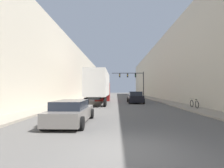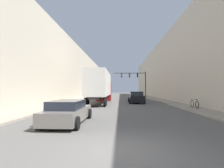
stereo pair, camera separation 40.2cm
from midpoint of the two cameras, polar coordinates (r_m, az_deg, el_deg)
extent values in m
plane|color=#565451|center=(5.73, 3.90, -21.02)|extent=(200.00, 200.00, 0.00)
cube|color=gray|center=(36.16, 14.07, -4.63)|extent=(2.08, 80.00, 0.15)
cube|color=gray|center=(36.12, -8.32, -4.67)|extent=(2.08, 80.00, 0.15)
cube|color=#BCB29E|center=(37.32, 20.11, 4.29)|extent=(6.00, 80.00, 11.56)
cube|color=#BCB29E|center=(37.20, -14.41, 3.34)|extent=(6.00, 80.00, 10.39)
cube|color=silver|center=(23.09, -3.64, 0.05)|extent=(2.41, 10.17, 3.07)
cube|color=black|center=(23.10, -3.64, -4.13)|extent=(1.21, 10.17, 0.24)
cube|color=maroon|center=(29.41, -2.27, -2.55)|extent=(2.41, 2.55, 3.02)
cylinder|color=black|center=(19.44, -8.03, -5.88)|extent=(0.25, 1.00, 1.00)
cylinder|color=black|center=(19.16, -1.78, -5.96)|extent=(0.25, 1.00, 1.00)
cylinder|color=black|center=(20.62, -7.41, -5.65)|extent=(0.25, 1.00, 1.00)
cylinder|color=black|center=(20.35, -1.51, -5.72)|extent=(0.25, 1.00, 1.00)
cylinder|color=black|center=(29.55, -4.32, -4.50)|extent=(0.25, 1.00, 1.00)
cylinder|color=black|center=(29.37, -0.21, -4.52)|extent=(0.25, 1.00, 1.00)
cube|color=slate|center=(10.25, -12.92, -9.51)|extent=(1.77, 4.62, 0.66)
cube|color=#1E232D|center=(9.97, -13.26, -6.53)|extent=(1.55, 2.54, 0.45)
cylinder|color=black|center=(12.05, -14.94, -9.21)|extent=(0.25, 0.64, 0.64)
cylinder|color=black|center=(11.65, -6.51, -9.52)|extent=(0.25, 0.64, 0.64)
cylinder|color=black|center=(8.98, -21.51, -11.73)|extent=(0.25, 0.64, 0.64)
cylinder|color=black|center=(8.42, -10.22, -12.49)|extent=(0.25, 0.64, 0.64)
cube|color=black|center=(24.78, 8.32, -4.73)|extent=(1.87, 4.52, 0.85)
cube|color=#1E232D|center=(24.53, 8.36, -3.10)|extent=(1.65, 2.48, 0.57)
cylinder|color=black|center=(26.27, 5.94, -5.15)|extent=(0.25, 0.70, 0.70)
cylinder|color=black|center=(26.45, 10.02, -5.11)|extent=(0.25, 0.70, 0.70)
cylinder|color=black|center=(23.07, 6.40, -5.61)|extent=(0.25, 0.70, 0.70)
cylinder|color=black|center=(23.26, 11.03, -5.56)|extent=(0.25, 0.70, 0.70)
cylinder|color=black|center=(40.13, 11.17, -0.25)|extent=(0.20, 0.20, 5.91)
cube|color=black|center=(39.92, 6.04, 3.55)|extent=(7.17, 0.12, 0.12)
cube|color=black|center=(40.02, 8.61, 2.82)|extent=(0.30, 0.24, 0.90)
sphere|color=green|center=(39.88, 8.63, 2.83)|extent=(0.18, 0.18, 0.18)
cube|color=black|center=(39.87, 6.04, 2.82)|extent=(0.30, 0.24, 0.90)
sphere|color=gold|center=(39.73, 6.06, 2.84)|extent=(0.18, 0.18, 0.18)
cube|color=black|center=(39.81, 3.46, 2.83)|extent=(0.30, 0.24, 0.90)
sphere|color=gold|center=(39.67, 3.47, 2.84)|extent=(0.18, 0.18, 0.18)
torus|color=black|center=(17.85, 26.62, -6.04)|extent=(0.06, 0.72, 0.72)
torus|color=black|center=(18.87, 25.26, -5.82)|extent=(0.06, 0.72, 0.72)
cube|color=gray|center=(18.34, 25.91, -5.21)|extent=(0.04, 1.11, 0.04)
cube|color=black|center=(17.96, 26.41, -4.57)|extent=(0.12, 0.20, 0.06)
cube|color=gray|center=(18.79, 25.29, -4.37)|extent=(0.44, 0.04, 0.04)
camera|label=1|loc=(0.20, -89.39, -0.02)|focal=28.00mm
camera|label=2|loc=(0.20, 90.61, 0.02)|focal=28.00mm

